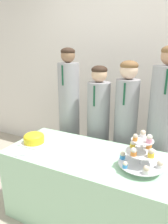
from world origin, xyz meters
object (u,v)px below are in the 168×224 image
(round_cake, at_px, (34,138))
(student_2, at_px, (125,132))
(student_0, at_px, (69,118))
(student_1, at_px, (98,130))
(cake_knife, at_px, (26,155))
(cupcake_stand, at_px, (142,154))
(student_3, at_px, (161,134))

(round_cake, xyz_separation_m, student_2, (0.75, 0.62, -0.02))
(student_0, relative_size, student_2, 1.09)
(student_1, bearing_deg, student_2, 0.00)
(cake_knife, distance_m, student_1, 0.90)
(cupcake_stand, bearing_deg, student_1, 134.88)
(round_cake, relative_size, cake_knife, 0.99)
(student_0, relative_size, student_3, 0.99)
(student_2, bearing_deg, student_0, 180.00)
(student_3, bearing_deg, round_cake, -151.04)
(round_cake, relative_size, student_3, 0.14)
(cake_knife, xyz_separation_m, student_2, (0.66, 0.83, 0.03))
(cupcake_stand, height_order, student_0, student_0)
(cake_knife, xyz_separation_m, cupcake_stand, (0.95, 0.22, 0.13))
(cake_knife, height_order, student_1, student_1)
(student_0, height_order, student_3, student_3)
(student_2, bearing_deg, student_1, -180.00)
(student_2, distance_m, student_3, 0.37)
(student_3, bearing_deg, cake_knife, -140.92)
(student_1, bearing_deg, round_cake, -124.76)
(round_cake, bearing_deg, student_3, 28.96)
(student_0, distance_m, student_1, 0.40)
(round_cake, relative_size, student_1, 0.16)
(round_cake, bearing_deg, cake_knife, -67.21)
(cupcake_stand, height_order, student_1, student_1)
(student_2, bearing_deg, cake_knife, -128.21)
(cake_knife, relative_size, student_1, 0.16)
(round_cake, distance_m, student_0, 0.62)
(student_2, bearing_deg, student_3, 0.00)
(cupcake_stand, xyz_separation_m, student_2, (-0.29, 0.61, -0.10))
(cupcake_stand, relative_size, student_2, 0.23)
(student_1, bearing_deg, student_0, 180.00)
(cake_knife, height_order, cupcake_stand, cupcake_stand)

